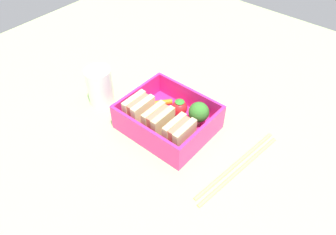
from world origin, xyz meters
TOP-DOWN VIEW (x-y plane):
  - ground_plane at (0.00, 0.00)cm, footprint 120.00×120.00cm
  - bento_tray at (0.00, 0.00)cm, footprint 16.95×14.33cm
  - bento_rim at (0.00, 0.00)cm, footprint 16.95×14.33cm
  - sandwich_left at (-5.05, 2.82)cm, footprint 3.55×5.64cm
  - sandwich_center_left at (0.00, 2.82)cm, footprint 3.55×5.64cm
  - sandwich_center at (5.05, 2.82)cm, footprint 3.55×5.64cm
  - broccoli_floret at (-4.68, -3.57)cm, footprint 4.00×4.00cm
  - strawberry_far_left at (0.28, -3.59)cm, footprint 3.18×3.18cm
  - carrot_stick_far_left at (4.78, -3.03)cm, footprint 4.13×4.73cm
  - chopstick_pair at (-15.99, -0.57)cm, footprint 4.51×21.53cm
  - drinking_glass at (15.75, 3.28)cm, footprint 5.31×5.31cm

SIDE VIEW (x-z plane):
  - ground_plane at x=0.00cm, z-range -2.00..0.00cm
  - chopstick_pair at x=-15.99cm, z-range 0.00..0.70cm
  - bento_tray at x=0.00cm, z-range 0.00..1.20cm
  - carrot_stick_far_left at x=4.78cm, z-range 1.20..2.31cm
  - strawberry_far_left at x=0.28cm, z-range 1.02..4.80cm
  - bento_rim at x=0.00cm, z-range 1.20..5.63cm
  - sandwich_left at x=-5.05cm, z-range 1.20..6.32cm
  - sandwich_center_left at x=0.00cm, z-range 1.20..6.32cm
  - sandwich_center at x=5.05cm, z-range 1.20..6.32cm
  - drinking_glass at x=15.75cm, z-range 0.00..8.46cm
  - broccoli_floret at x=-4.68cm, z-range 1.72..6.90cm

